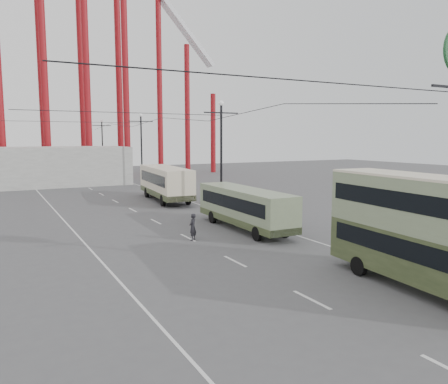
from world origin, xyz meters
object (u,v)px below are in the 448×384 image
single_decker_green (245,207)px  double_decker_bus (422,226)px  pedestrian (193,227)px  single_decker_cream (166,182)px

single_decker_green → double_decker_bus: bearing=-87.9°
double_decker_bus → pedestrian: (-4.67, 12.39, -1.83)m
single_decker_green → pedestrian: size_ratio=6.01×
single_decker_green → single_decker_cream: size_ratio=0.91×
pedestrian → double_decker_bus: bearing=70.3°
double_decker_bus → pedestrian: size_ratio=5.42×
double_decker_bus → pedestrian: double_decker_bus is taller
double_decker_bus → pedestrian: 13.37m
single_decker_green → single_decker_cream: bearing=90.8°
single_decker_green → pedestrian: 4.68m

